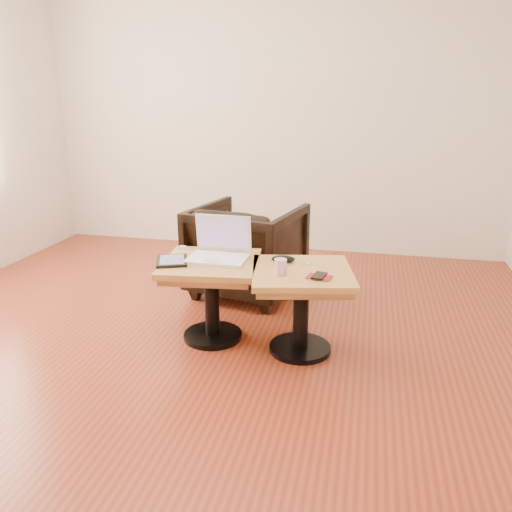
% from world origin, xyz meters
% --- Properties ---
extents(room_shell, '(4.52, 4.52, 2.71)m').
position_xyz_m(room_shell, '(0.00, 0.00, 1.35)').
color(room_shell, maroon).
rests_on(room_shell, ground).
extents(side_table_left, '(0.64, 0.64, 0.52)m').
position_xyz_m(side_table_left, '(0.03, 0.15, 0.39)').
color(side_table_left, black).
rests_on(side_table_left, ground).
extents(side_table_right, '(0.68, 0.68, 0.52)m').
position_xyz_m(side_table_right, '(0.60, 0.11, 0.39)').
color(side_table_right, black).
rests_on(side_table_right, ground).
extents(laptop, '(0.36, 0.28, 0.26)m').
position_xyz_m(laptop, '(0.07, 0.21, 0.57)').
color(laptop, white).
rests_on(laptop, side_table_left).
extents(tablet, '(0.25, 0.28, 0.02)m').
position_xyz_m(tablet, '(-0.19, 0.07, 0.53)').
color(tablet, black).
rests_on(tablet, side_table_left).
extents(charging_adapter, '(0.04, 0.04, 0.02)m').
position_xyz_m(charging_adapter, '(-0.22, 0.33, 0.53)').
color(charging_adapter, white).
rests_on(charging_adapter, side_table_left).
extents(glasses_case, '(0.15, 0.09, 0.05)m').
position_xyz_m(glasses_case, '(0.47, 0.21, 0.54)').
color(glasses_case, black).
rests_on(glasses_case, side_table_right).
extents(striped_cup, '(0.08, 0.08, 0.09)m').
position_xyz_m(striped_cup, '(0.49, 0.00, 0.57)').
color(striped_cup, '#CE5C7A').
rests_on(striped_cup, side_table_right).
extents(earbuds_tangle, '(0.08, 0.05, 0.02)m').
position_xyz_m(earbuds_tangle, '(0.62, 0.20, 0.53)').
color(earbuds_tangle, white).
rests_on(earbuds_tangle, side_table_right).
extents(phone_on_sleeve, '(0.15, 0.13, 0.02)m').
position_xyz_m(phone_on_sleeve, '(0.72, -0.00, 0.53)').
color(phone_on_sleeve, maroon).
rests_on(phone_on_sleeve, side_table_right).
extents(armchair, '(0.90, 0.92, 0.71)m').
position_xyz_m(armchair, '(0.06, 0.97, 0.35)').
color(armchair, black).
rests_on(armchair, ground).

